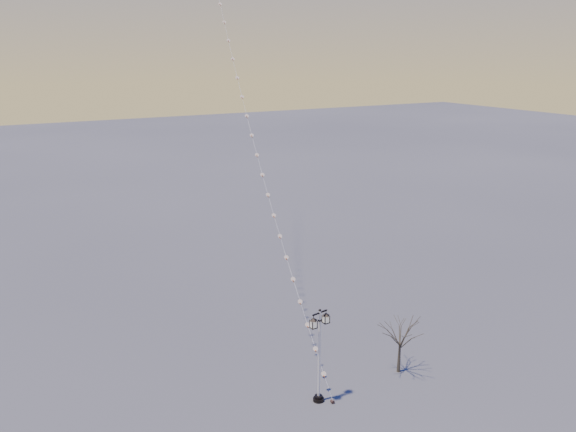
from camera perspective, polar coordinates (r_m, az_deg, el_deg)
ground at (r=35.07m, az=4.45°, el=-17.43°), size 300.00×300.00×0.00m
street_lamp at (r=33.44m, az=3.04°, el=-12.92°), size 1.42×0.69×5.66m
bare_tree at (r=37.16m, az=10.82°, el=-11.30°), size 2.12×2.12×3.52m
kite_train at (r=47.51m, az=-4.79°, el=16.14°), size 7.36×38.69×39.32m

